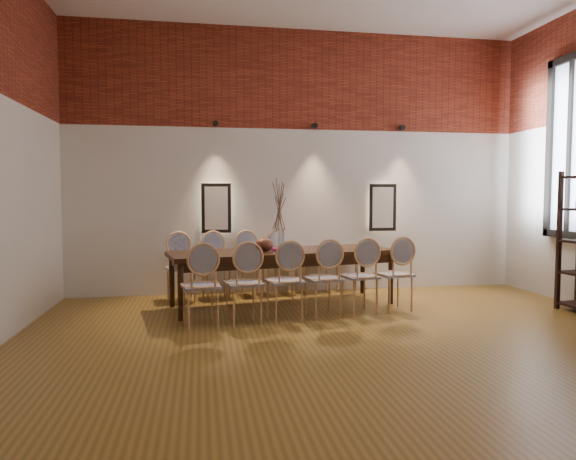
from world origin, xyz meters
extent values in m
cube|color=olive|center=(0.00, 0.00, -0.01)|extent=(7.00, 7.00, 0.02)
cube|color=silver|center=(0.00, 3.55, 2.00)|extent=(7.00, 0.10, 4.00)
cube|color=maroon|center=(0.00, 3.48, 3.25)|extent=(7.00, 0.02, 1.50)
cube|color=#FFEAC6|center=(-1.30, 3.45, 1.30)|extent=(0.36, 0.06, 0.66)
cube|color=#FFEAC6|center=(1.30, 3.45, 1.30)|extent=(0.36, 0.06, 0.66)
cylinder|color=black|center=(-1.30, 3.42, 2.55)|extent=(0.08, 0.10, 0.08)
cylinder|color=black|center=(0.20, 3.42, 2.55)|extent=(0.08, 0.10, 0.08)
cylinder|color=black|center=(1.60, 3.42, 2.55)|extent=(0.08, 0.10, 0.08)
cube|color=silver|center=(3.46, 2.00, 2.15)|extent=(0.02, 0.78, 2.38)
cube|color=black|center=(3.44, 2.00, 2.15)|extent=(0.08, 0.90, 2.50)
cube|color=black|center=(3.44, 2.00, 2.15)|extent=(0.06, 0.06, 2.40)
cube|color=black|center=(-0.44, 2.50, 0.38)|extent=(3.15, 1.49, 0.75)
cylinder|color=silver|center=(-0.50, 2.49, 0.90)|extent=(0.14, 0.14, 0.30)
ellipsoid|color=#562617|center=(-0.70, 2.40, 0.84)|extent=(0.24, 0.24, 0.18)
cube|color=#8F1463|center=(-0.45, 2.52, 0.77)|extent=(0.29, 0.22, 0.03)
camera|label=1|loc=(-1.53, -4.29, 1.48)|focal=32.00mm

